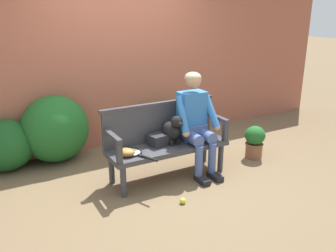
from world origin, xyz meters
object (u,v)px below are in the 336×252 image
tennis_racket (132,153)px  sports_bag (160,139)px  dog_on_bench (172,129)px  tennis_ball (183,201)px  garden_bench (168,150)px  baseball_glove (126,152)px  potted_plant (255,141)px  person_seated (195,120)px

tennis_racket → sports_bag: 0.44m
dog_on_bench → tennis_ball: (-0.24, -0.66, -0.59)m
garden_bench → sports_bag: bearing=138.2°
sports_bag → baseball_glove: bearing=-166.4°
dog_on_bench → tennis_racket: size_ratio=0.68×
sports_bag → dog_on_bench: bearing=-21.7°
garden_bench → tennis_racket: (-0.50, -0.03, 0.07)m
tennis_racket → potted_plant: 1.88m
baseball_glove → potted_plant: 1.97m
person_seated → tennis_ball: 1.09m
person_seated → baseball_glove: size_ratio=5.93×
garden_bench → tennis_racket: tennis_racket is taller
person_seated → tennis_ball: (-0.56, -0.64, -0.68)m
dog_on_bench → baseball_glove: bearing=-174.1°
person_seated → tennis_racket: bearing=-178.8°
garden_bench → tennis_racket: size_ratio=2.64×
dog_on_bench → baseball_glove: dog_on_bench is taller
tennis_ball → potted_plant: 1.67m
person_seated → sports_bag: 0.51m
garden_bench → sports_bag: 0.16m
person_seated → dog_on_bench: person_seated is taller
garden_bench → potted_plant: size_ratio=3.24×
baseball_glove → garden_bench: bearing=43.1°
person_seated → dog_on_bench: 0.33m
potted_plant → baseball_glove: bearing=179.8°
garden_bench → tennis_ball: garden_bench is taller
baseball_glove → dog_on_bench: bearing=43.4°
baseball_glove → tennis_ball: 0.85m
person_seated → tennis_racket: person_seated is taller
sports_bag → tennis_ball: bearing=-98.0°
dog_on_bench → sports_bag: bearing=158.3°
dog_on_bench → tennis_racket: dog_on_bench is taller
person_seated → tennis_racket: (-0.89, -0.02, -0.27)m
sports_bag → potted_plant: (1.45, -0.13, -0.25)m
potted_plant → tennis_ball: bearing=-159.2°
garden_bench → potted_plant: 1.38m
baseball_glove → sports_bag: (0.51, 0.12, 0.03)m
dog_on_bench → baseball_glove: size_ratio=1.78×
baseball_glove → tennis_ball: (0.41, -0.60, -0.45)m
tennis_ball → garden_bench: bearing=74.9°
baseball_glove → potted_plant: size_ratio=0.47×
sports_bag → tennis_ball: size_ratio=4.24×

